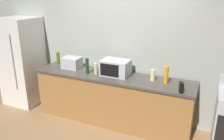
{
  "coord_description": "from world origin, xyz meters",
  "views": [
    {
      "loc": [
        1.53,
        -3.02,
        2.29
      ],
      "look_at": [
        0.0,
        0.4,
        1.0
      ],
      "focal_mm": 36.81,
      "sensor_mm": 36.0,
      "label": 1
    }
  ],
  "objects_px": {
    "cordless_phone": "(181,87)",
    "bottle_wine": "(87,66)",
    "toaster_oven": "(72,63)",
    "bottle_olive_oil": "(58,58)",
    "microwave": "(116,68)",
    "bottle_hand_soap": "(153,75)",
    "refrigerator": "(22,61)",
    "bottle_vinegar": "(96,69)",
    "bottle_dish_soap": "(166,75)"
  },
  "relations": [
    {
      "from": "toaster_oven",
      "to": "bottle_hand_soap",
      "type": "distance_m",
      "value": 1.56
    },
    {
      "from": "toaster_oven",
      "to": "bottle_dish_soap",
      "type": "xyz_separation_m",
      "value": [
        1.79,
        -0.06,
        0.04
      ]
    },
    {
      "from": "toaster_oven",
      "to": "refrigerator",
      "type": "bearing_deg",
      "value": -177.1
    },
    {
      "from": "bottle_hand_soap",
      "to": "bottle_olive_oil",
      "type": "bearing_deg",
      "value": 176.0
    },
    {
      "from": "microwave",
      "to": "toaster_oven",
      "type": "relative_size",
      "value": 1.41
    },
    {
      "from": "refrigerator",
      "to": "bottle_olive_oil",
      "type": "height_order",
      "value": "refrigerator"
    },
    {
      "from": "bottle_dish_soap",
      "to": "bottle_olive_oil",
      "type": "height_order",
      "value": "bottle_dish_soap"
    },
    {
      "from": "refrigerator",
      "to": "bottle_vinegar",
      "type": "bearing_deg",
      "value": -1.41
    },
    {
      "from": "refrigerator",
      "to": "cordless_phone",
      "type": "distance_m",
      "value": 3.26
    },
    {
      "from": "cordless_phone",
      "to": "bottle_vinegar",
      "type": "xyz_separation_m",
      "value": [
        -1.49,
        0.19,
        0.02
      ]
    },
    {
      "from": "bottle_wine",
      "to": "bottle_olive_oil",
      "type": "height_order",
      "value": "bottle_wine"
    },
    {
      "from": "refrigerator",
      "to": "toaster_oven",
      "type": "xyz_separation_m",
      "value": [
        1.19,
        0.06,
        0.1
      ]
    },
    {
      "from": "microwave",
      "to": "toaster_oven",
      "type": "height_order",
      "value": "microwave"
    },
    {
      "from": "microwave",
      "to": "bottle_wine",
      "type": "relative_size",
      "value": 1.74
    },
    {
      "from": "toaster_oven",
      "to": "bottle_olive_oil",
      "type": "height_order",
      "value": "bottle_olive_oil"
    },
    {
      "from": "toaster_oven",
      "to": "bottle_olive_oil",
      "type": "distance_m",
      "value": 0.43
    },
    {
      "from": "bottle_dish_soap",
      "to": "bottle_olive_oil",
      "type": "relative_size",
      "value": 1.22
    },
    {
      "from": "toaster_oven",
      "to": "bottle_hand_soap",
      "type": "xyz_separation_m",
      "value": [
        1.56,
        -0.01,
        -0.01
      ]
    },
    {
      "from": "toaster_oven",
      "to": "bottle_wine",
      "type": "xyz_separation_m",
      "value": [
        0.41,
        -0.13,
        0.03
      ]
    },
    {
      "from": "cordless_phone",
      "to": "bottle_hand_soap",
      "type": "distance_m",
      "value": 0.57
    },
    {
      "from": "toaster_oven",
      "to": "bottle_hand_soap",
      "type": "bearing_deg",
      "value": -0.32
    },
    {
      "from": "bottle_dish_soap",
      "to": "microwave",
      "type": "bearing_deg",
      "value": 176.85
    },
    {
      "from": "bottle_vinegar",
      "to": "toaster_oven",
      "type": "bearing_deg",
      "value": 169.65
    },
    {
      "from": "bottle_olive_oil",
      "to": "bottle_vinegar",
      "type": "height_order",
      "value": "bottle_olive_oil"
    },
    {
      "from": "bottle_wine",
      "to": "bottle_olive_oil",
      "type": "xyz_separation_m",
      "value": [
        -0.82,
        0.26,
        -0.02
      ]
    },
    {
      "from": "bottle_wine",
      "to": "bottle_hand_soap",
      "type": "distance_m",
      "value": 1.16
    },
    {
      "from": "refrigerator",
      "to": "toaster_oven",
      "type": "distance_m",
      "value": 1.2
    },
    {
      "from": "bottle_vinegar",
      "to": "bottle_hand_soap",
      "type": "relative_size",
      "value": 1.05
    },
    {
      "from": "bottle_vinegar",
      "to": "bottle_hand_soap",
      "type": "distance_m",
      "value": 1.0
    },
    {
      "from": "cordless_phone",
      "to": "bottle_wine",
      "type": "relative_size",
      "value": 0.54
    },
    {
      "from": "refrigerator",
      "to": "bottle_olive_oil",
      "type": "distance_m",
      "value": 0.81
    },
    {
      "from": "refrigerator",
      "to": "bottle_hand_soap",
      "type": "height_order",
      "value": "refrigerator"
    },
    {
      "from": "microwave",
      "to": "refrigerator",
      "type": "bearing_deg",
      "value": -178.69
    },
    {
      "from": "bottle_dish_soap",
      "to": "bottle_hand_soap",
      "type": "bearing_deg",
      "value": 167.01
    },
    {
      "from": "refrigerator",
      "to": "cordless_phone",
      "type": "bearing_deg",
      "value": -4.03
    },
    {
      "from": "bottle_olive_oil",
      "to": "bottle_hand_soap",
      "type": "xyz_separation_m",
      "value": [
        1.98,
        -0.14,
        -0.02
      ]
    },
    {
      "from": "microwave",
      "to": "cordless_phone",
      "type": "bearing_deg",
      "value": -13.5
    },
    {
      "from": "refrigerator",
      "to": "bottle_vinegar",
      "type": "distance_m",
      "value": 1.76
    },
    {
      "from": "refrigerator",
      "to": "bottle_hand_soap",
      "type": "distance_m",
      "value": 2.76
    },
    {
      "from": "bottle_dish_soap",
      "to": "bottle_hand_soap",
      "type": "xyz_separation_m",
      "value": [
        -0.23,
        0.05,
        -0.05
      ]
    },
    {
      "from": "refrigerator",
      "to": "bottle_wine",
      "type": "relative_size",
      "value": 6.54
    },
    {
      "from": "toaster_oven",
      "to": "bottle_wine",
      "type": "relative_size",
      "value": 1.24
    },
    {
      "from": "bottle_olive_oil",
      "to": "bottle_vinegar",
      "type": "xyz_separation_m",
      "value": [
        0.98,
        -0.23,
        -0.02
      ]
    },
    {
      "from": "bottle_vinegar",
      "to": "bottle_olive_oil",
      "type": "bearing_deg",
      "value": 166.62
    },
    {
      "from": "refrigerator",
      "to": "bottle_dish_soap",
      "type": "distance_m",
      "value": 2.98
    },
    {
      "from": "microwave",
      "to": "bottle_hand_soap",
      "type": "height_order",
      "value": "microwave"
    },
    {
      "from": "bottle_dish_soap",
      "to": "bottle_vinegar",
      "type": "bearing_deg",
      "value": -178.0
    },
    {
      "from": "cordless_phone",
      "to": "bottle_hand_soap",
      "type": "relative_size",
      "value": 0.8
    },
    {
      "from": "refrigerator",
      "to": "cordless_phone",
      "type": "height_order",
      "value": "refrigerator"
    },
    {
      "from": "microwave",
      "to": "bottle_dish_soap",
      "type": "xyz_separation_m",
      "value": [
        0.89,
        -0.05,
        0.01
      ]
    }
  ]
}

